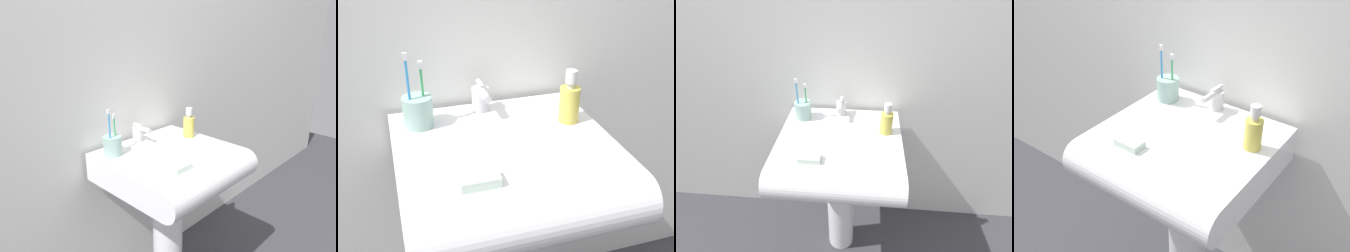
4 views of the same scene
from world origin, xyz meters
The scene contains 5 objects.
sink_basin centered at (0.00, -0.05, 0.74)m, with size 0.56×0.55×0.13m.
faucet centered at (-0.01, 0.18, 0.84)m, with size 0.05×0.12×0.09m.
toothbrush_cup centered at (-0.20, 0.14, 0.85)m, with size 0.08×0.08×0.21m.
soap_bottle centered at (0.21, 0.05, 0.86)m, with size 0.06×0.06×0.15m.
bar_soap centered at (-0.11, -0.17, 0.81)m, with size 0.09×0.05×0.02m, color silver.
Camera 2 is at (-0.27, -0.90, 1.35)m, focal length 45.00 mm.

